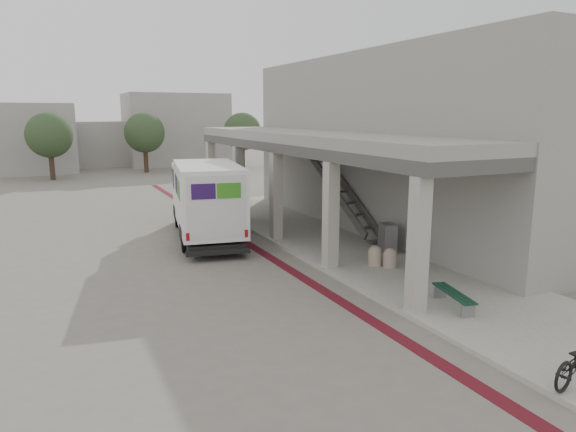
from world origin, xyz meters
TOP-DOWN VIEW (x-y plane):
  - ground at (0.00, 0.00)m, footprint 120.00×120.00m
  - bike_lane_stripe at (1.00, 2.00)m, footprint 0.35×40.00m
  - sidewalk at (4.00, 0.00)m, footprint 4.40×28.00m
  - transit_building at (6.83, 4.50)m, footprint 7.60×17.00m
  - distant_backdrop at (-2.84, 35.89)m, footprint 28.00×10.00m
  - tree_left at (-5.00, 28.00)m, footprint 3.20×3.20m
  - tree_mid at (2.00, 30.00)m, footprint 3.20×3.20m
  - tree_right at (10.00, 29.00)m, footprint 3.20×3.20m
  - fedex_truck at (-0.10, 6.10)m, footprint 3.25×7.11m
  - bench at (3.08, -3.71)m, footprint 0.72×1.62m
  - bollard_near at (3.69, -0.37)m, footprint 0.40×0.40m
  - bollard_far at (3.41, 0.01)m, footprint 0.41×0.41m
  - utility_cabinet at (4.65, 1.07)m, footprint 0.56×0.67m

SIDE VIEW (x-z plane):
  - ground at x=0.00m, z-range 0.00..0.00m
  - bike_lane_stripe at x=1.00m, z-range 0.00..0.01m
  - sidewalk at x=4.00m, z-range 0.00..0.12m
  - bench at x=3.08m, z-range 0.20..0.57m
  - bollard_near at x=3.69m, z-range 0.12..0.72m
  - bollard_far at x=3.41m, z-range 0.12..0.74m
  - utility_cabinet at x=4.65m, z-range 0.12..1.10m
  - fedex_truck at x=-0.10m, z-range 0.10..3.02m
  - distant_backdrop at x=-2.84m, z-range -0.55..5.95m
  - tree_left at x=-5.00m, z-range 0.78..5.58m
  - tree_mid at x=2.00m, z-range 0.78..5.58m
  - tree_right at x=10.00m, z-range 0.78..5.58m
  - transit_building at x=6.83m, z-range -0.10..6.90m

